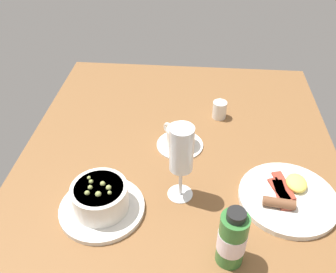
{
  "coord_description": "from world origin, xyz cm",
  "views": [
    {
      "loc": [
        66.75,
        3.28,
        64.15
      ],
      "look_at": [
        -2.32,
        -2.67,
        8.51
      ],
      "focal_mm": 38.89,
      "sensor_mm": 36.0,
      "label": 1
    }
  ],
  "objects_px": {
    "sauce_bottle_green": "(232,239)",
    "porridge_bowl": "(101,199)",
    "coffee_cup": "(182,138)",
    "creamer_jug": "(220,109)",
    "wine_glass": "(181,152)",
    "breakfast_plate": "(288,197)"
  },
  "relations": [
    {
      "from": "porridge_bowl",
      "to": "coffee_cup",
      "type": "height_order",
      "value": "porridge_bowl"
    },
    {
      "from": "porridge_bowl",
      "to": "creamer_jug",
      "type": "bearing_deg",
      "value": 144.98
    },
    {
      "from": "porridge_bowl",
      "to": "breakfast_plate",
      "type": "xyz_separation_m",
      "value": [
        -0.07,
        0.42,
        -0.03
      ]
    },
    {
      "from": "wine_glass",
      "to": "sauce_bottle_green",
      "type": "bearing_deg",
      "value": 33.25
    },
    {
      "from": "sauce_bottle_green",
      "to": "porridge_bowl",
      "type": "bearing_deg",
      "value": -109.69
    },
    {
      "from": "porridge_bowl",
      "to": "coffee_cup",
      "type": "xyz_separation_m",
      "value": [
        -0.24,
        0.16,
        -0.01
      ]
    },
    {
      "from": "creamer_jug",
      "to": "breakfast_plate",
      "type": "bearing_deg",
      "value": 25.39
    },
    {
      "from": "coffee_cup",
      "to": "sauce_bottle_green",
      "type": "bearing_deg",
      "value": 18.46
    },
    {
      "from": "breakfast_plate",
      "to": "porridge_bowl",
      "type": "bearing_deg",
      "value": -80.86
    },
    {
      "from": "porridge_bowl",
      "to": "creamer_jug",
      "type": "distance_m",
      "value": 0.47
    },
    {
      "from": "coffee_cup",
      "to": "creamer_jug",
      "type": "relative_size",
      "value": 2.19
    },
    {
      "from": "porridge_bowl",
      "to": "sauce_bottle_green",
      "type": "bearing_deg",
      "value": 70.31
    },
    {
      "from": "creamer_jug",
      "to": "wine_glass",
      "type": "height_order",
      "value": "wine_glass"
    },
    {
      "from": "porridge_bowl",
      "to": "wine_glass",
      "type": "bearing_deg",
      "value": 110.07
    },
    {
      "from": "coffee_cup",
      "to": "sauce_bottle_green",
      "type": "distance_m",
      "value": 0.36
    },
    {
      "from": "wine_glass",
      "to": "sauce_bottle_green",
      "type": "relative_size",
      "value": 1.39
    },
    {
      "from": "wine_glass",
      "to": "sauce_bottle_green",
      "type": "distance_m",
      "value": 0.2
    },
    {
      "from": "wine_glass",
      "to": "breakfast_plate",
      "type": "bearing_deg",
      "value": 91.12
    },
    {
      "from": "coffee_cup",
      "to": "sauce_bottle_green",
      "type": "height_order",
      "value": "sauce_bottle_green"
    },
    {
      "from": "creamer_jug",
      "to": "coffee_cup",
      "type": "bearing_deg",
      "value": -36.24
    },
    {
      "from": "porridge_bowl",
      "to": "coffee_cup",
      "type": "relative_size",
      "value": 1.51
    },
    {
      "from": "creamer_jug",
      "to": "sauce_bottle_green",
      "type": "distance_m",
      "value": 0.49
    }
  ]
}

